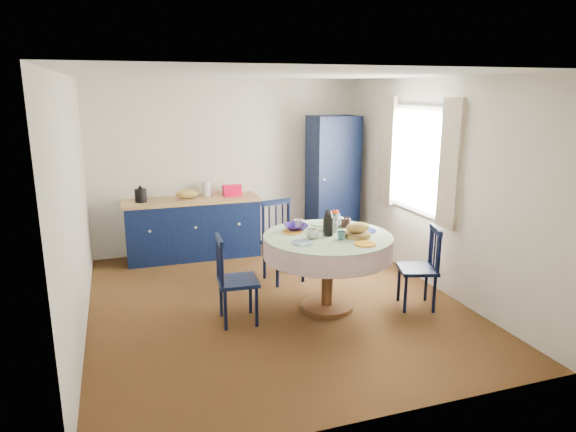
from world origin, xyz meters
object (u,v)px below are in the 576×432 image
at_px(mug_c, 345,222).
at_px(mug_a, 312,234).
at_px(chair_left, 234,279).
at_px(chair_right, 421,267).
at_px(kitchen_counter, 193,227).
at_px(pantry_cabinet, 333,182).
at_px(mug_b, 341,235).
at_px(dining_table, 328,247).
at_px(cobalt_bowl, 296,227).
at_px(chair_far, 282,241).
at_px(mug_d, 298,224).

bearing_deg(mug_c, mug_a, -148.87).
height_order(chair_left, chair_right, chair_left).
bearing_deg(mug_c, kitchen_counter, 125.05).
bearing_deg(mug_a, kitchen_counter, 111.15).
relative_size(chair_left, chair_right, 1.01).
bearing_deg(chair_left, pantry_cabinet, -39.31).
height_order(mug_a, mug_b, mug_a).
xyz_separation_m(dining_table, mug_c, (0.30, 0.25, 0.18)).
height_order(dining_table, chair_right, dining_table).
xyz_separation_m(dining_table, mug_b, (0.07, -0.18, 0.17)).
distance_m(chair_left, cobalt_bowl, 0.93).
bearing_deg(pantry_cabinet, mug_b, -115.26).
xyz_separation_m(chair_far, mug_b, (0.26, -1.20, 0.37)).
bearing_deg(dining_table, kitchen_counter, 116.13).
bearing_deg(chair_right, pantry_cabinet, -161.68).
distance_m(chair_left, mug_b, 1.20).
distance_m(kitchen_counter, chair_right, 3.32).
bearing_deg(chair_right, chair_left, -79.49).
height_order(chair_left, mug_b, chair_left).
distance_m(dining_table, mug_c, 0.44).
bearing_deg(mug_d, kitchen_counter, 115.32).
xyz_separation_m(dining_table, chair_right, (0.99, -0.28, -0.25)).
bearing_deg(chair_left, kitchen_counter, 5.72).
bearing_deg(mug_d, mug_a, -90.31).
bearing_deg(chair_far, mug_b, -88.89).
bearing_deg(chair_left, mug_c, -75.58).
bearing_deg(pantry_cabinet, kitchen_counter, 173.17).
bearing_deg(mug_c, cobalt_bowl, 173.89).
height_order(mug_b, mug_d, mug_d).
xyz_separation_m(pantry_cabinet, dining_table, (-0.99, -2.18, -0.28)).
height_order(pantry_cabinet, dining_table, pantry_cabinet).
relative_size(mug_c, cobalt_bowl, 0.52).
bearing_deg(pantry_cabinet, mug_c, -113.49).
height_order(kitchen_counter, cobalt_bowl, kitchen_counter).
xyz_separation_m(kitchen_counter, chair_far, (0.93, -1.27, 0.07)).
bearing_deg(pantry_cabinet, cobalt_bowl, -127.73).
distance_m(kitchen_counter, mug_c, 2.52).
bearing_deg(chair_far, mug_a, -102.15).
relative_size(mug_d, cobalt_bowl, 0.41).
xyz_separation_m(kitchen_counter, mug_d, (0.91, -1.92, 0.45)).
distance_m(kitchen_counter, cobalt_bowl, 2.19).
bearing_deg(mug_a, mug_b, -23.57).
distance_m(chair_right, mug_b, 1.02).
bearing_deg(mug_c, pantry_cabinet, 70.34).
bearing_deg(kitchen_counter, cobalt_bowl, -65.87).
distance_m(kitchen_counter, mug_d, 2.17).
relative_size(mug_a, mug_c, 0.97).
xyz_separation_m(pantry_cabinet, chair_far, (-1.19, -1.16, -0.48)).
xyz_separation_m(chair_left, mug_d, (0.83, 0.36, 0.42)).
bearing_deg(chair_right, mug_b, -77.75).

